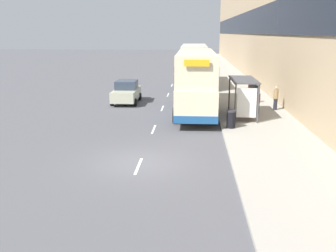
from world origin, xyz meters
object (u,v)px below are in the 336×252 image
Objects in this scene: bus_shelter at (246,91)px; pedestrian_1 at (276,98)px; litter_bin at (231,119)px; car_1 at (197,58)px; car_2 at (197,62)px; double_decker_bus_near at (196,81)px; pedestrian_at_shelter at (250,92)px; double_decker_bus_ahead at (194,65)px; car_0 at (126,92)px; pedestrian_2 at (258,102)px.

bus_shelter is 2.46× the size of pedestrian_1.
pedestrian_1 reaches higher than litter_bin.
litter_bin is at bearing -88.11° from car_1.
pedestrian_1 is (5.44, -35.07, 0.16)m from car_2.
pedestrian_1 is at bearing 5.79° from double_decker_bus_near.
pedestrian_1 is (5.79, 0.59, -1.27)m from double_decker_bus_near.
double_decker_bus_near is at bearing -145.19° from pedestrian_at_shelter.
bus_shelter is at bearing 67.73° from litter_bin.
double_decker_bus_ahead is 22.34m from car_2.
pedestrian_at_shelter is 1.08× the size of pedestrian_1.
car_0 is 32.82m from car_2.
double_decker_bus_near and double_decker_bus_ahead have the same top height.
car_0 is at bearing 166.18° from pedestrian_1.
litter_bin is (7.66, -8.37, -0.22)m from car_0.
bus_shelter reaches higher than car_0.
car_1 reaches higher than litter_bin.
car_2 is 36.83m from pedestrian_2.
litter_bin is at bearing 132.47° from car_0.
pedestrian_1 reaches higher than car_1.
double_decker_bus_near is 10.77× the size of litter_bin.
pedestrian_2 reaches higher than litter_bin.
pedestrian_at_shelter is at bearing 78.54° from bus_shelter.
pedestrian_2 is 1.53× the size of litter_bin.
double_decker_bus_near reaches higher than car_0.
pedestrian_at_shelter reaches higher than litter_bin.
bus_shelter is 2.61× the size of pedestrian_2.
double_decker_bus_near is at bearing 148.80° from car_0.
double_decker_bus_ahead is at bearing -118.66° from car_0.
car_2 is 32.90m from pedestrian_at_shelter.
pedestrian_2 is at bearing 61.61° from litter_bin.
car_1 is at bearing 94.74° from pedestrian_2.
double_decker_bus_ahead is 2.62× the size of car_2.
bus_shelter is at bearing -133.90° from pedestrian_1.
pedestrian_2 is (-0.06, -3.96, -0.12)m from pedestrian_at_shelter.
car_0 is at bearing -118.66° from double_decker_bus_ahead.
bus_shelter is 47.48m from car_1.
pedestrian_1 is at bearing -58.51° from pedestrian_at_shelter.
bus_shelter is at bearing -31.26° from double_decker_bus_near.
double_decker_bus_near is 1.01× the size of double_decker_bus_ahead.
double_decker_bus_near is at bearing -90.56° from car_2.
car_1 is (0.54, 32.01, -1.45)m from double_decker_bus_ahead.
double_decker_bus_near is 6.64× the size of pedestrian_1.
pedestrian_at_shelter reaches higher than car_0.
litter_bin is at bearing -118.39° from pedestrian_2.
car_1 is 4.35× the size of litter_bin.
car_0 is at bearing 156.17° from pedestrian_2.
pedestrian_1 reaches higher than pedestrian_2.
bus_shelter is 37.79m from car_2.
bus_shelter is 1.68m from pedestrian_2.
car_2 is 40.68m from litter_bin.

